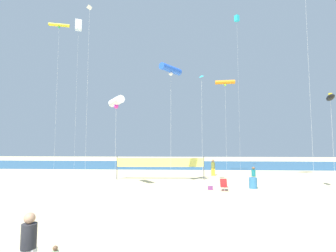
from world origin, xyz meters
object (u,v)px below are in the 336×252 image
(folding_beach_chair, at_px, (224,185))
(kite_yellow_tube, at_px, (59,26))
(beachgoer_teal_shirt, at_px, (254,175))
(mother_figure, at_px, (29,243))
(beach_handbag, at_px, (210,188))
(kite_white_box, at_px, (78,25))
(kite_cyan_diamond, at_px, (201,79))
(beachgoer_olive_shirt, at_px, (213,167))
(trash_barrel, at_px, (253,183))
(kite_cyan_box, at_px, (237,19))
(kite_black_inflatable, at_px, (330,98))
(volleyball_net, at_px, (160,163))
(kite_orange_tube, at_px, (225,82))
(kite_white_diamond, at_px, (89,16))
(kite_blue_tube, at_px, (171,69))
(kite_white_tube, at_px, (116,102))

(folding_beach_chair, height_order, kite_yellow_tube, kite_yellow_tube)
(kite_yellow_tube, bearing_deg, beachgoer_teal_shirt, -14.54)
(mother_figure, xyz_separation_m, beach_handbag, (6.25, 13.08, -0.75))
(beach_handbag, xyz_separation_m, kite_white_box, (-16.76, 12.93, 20.31))
(kite_cyan_diamond, bearing_deg, folding_beach_chair, -53.43)
(kite_white_box, bearing_deg, beachgoer_olive_shirt, -11.65)
(trash_barrel, xyz_separation_m, kite_cyan_box, (2.27, 13.81, 21.20))
(beachgoer_olive_shirt, bearing_deg, beach_handbag, -124.48)
(folding_beach_chair, height_order, kite_cyan_box, kite_cyan_box)
(beachgoer_olive_shirt, distance_m, kite_black_inflatable, 13.90)
(beachgoer_olive_shirt, bearing_deg, kite_cyan_diamond, -129.88)
(beachgoer_olive_shirt, relative_size, kite_cyan_box, 0.08)
(kite_cyan_diamond, distance_m, kite_cyan_box, 18.90)
(volleyball_net, relative_size, kite_orange_tube, 0.78)
(beachgoer_teal_shirt, xyz_separation_m, kite_white_diamond, (-16.09, 1.50, 16.28))
(kite_white_diamond, bearing_deg, beach_handbag, -21.10)
(kite_orange_tube, relative_size, kite_blue_tube, 1.13)
(mother_figure, bearing_deg, beachgoer_teal_shirt, 62.02)
(kite_white_tube, distance_m, kite_orange_tube, 15.88)
(trash_barrel, distance_m, kite_black_inflatable, 8.72)
(beach_handbag, height_order, kite_black_inflatable, kite_black_inflatable)
(kite_white_tube, xyz_separation_m, kite_cyan_box, (13.36, 14.82, 14.59))
(kite_white_box, relative_size, kite_black_inflatable, 2.86)
(mother_figure, height_order, kite_black_inflatable, kite_black_inflatable)
(folding_beach_chair, distance_m, kite_cyan_box, 26.33)
(mother_figure, bearing_deg, kite_orange_tube, 73.25)
(kite_orange_tube, bearing_deg, kite_blue_tube, -122.93)
(beachgoer_olive_shirt, xyz_separation_m, kite_white_box, (-18.15, 3.74, 19.47))
(beachgoer_teal_shirt, xyz_separation_m, volleyball_net, (-8.67, 2.65, 0.81))
(kite_white_tube, distance_m, kite_cyan_diamond, 7.69)
(kite_cyan_diamond, bearing_deg, beach_handbag, -75.24)
(kite_cyan_box, bearing_deg, folding_beach_chair, -107.85)
(kite_blue_tube, relative_size, kite_white_diamond, 0.57)
(beachgoer_olive_shirt, distance_m, kite_cyan_box, 21.81)
(mother_figure, bearing_deg, kite_black_inflatable, 43.96)
(beachgoer_teal_shirt, relative_size, kite_white_diamond, 0.09)
(kite_black_inflatable, bearing_deg, beachgoer_teal_shirt, 141.02)
(kite_orange_tube, height_order, kite_cyan_box, kite_cyan_box)
(volleyball_net, bearing_deg, mother_figure, -95.51)
(kite_cyan_diamond, relative_size, kite_cyan_box, 0.44)
(kite_white_box, bearing_deg, kite_yellow_tube, -96.96)
(kite_yellow_tube, distance_m, kite_cyan_box, 24.11)
(beachgoer_olive_shirt, height_order, kite_white_box, kite_white_box)
(kite_orange_tube, height_order, kite_blue_tube, kite_orange_tube)
(volleyball_net, xyz_separation_m, kite_blue_tube, (1.31, -4.84, 8.33))
(beachgoer_olive_shirt, bearing_deg, beachgoer_teal_shirt, -90.94)
(trash_barrel, height_order, kite_white_tube, kite_white_tube)
(kite_blue_tube, relative_size, kite_cyan_box, 0.46)
(kite_cyan_diamond, distance_m, kite_white_diamond, 14.07)
(kite_cyan_diamond, height_order, kite_white_diamond, kite_white_diamond)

